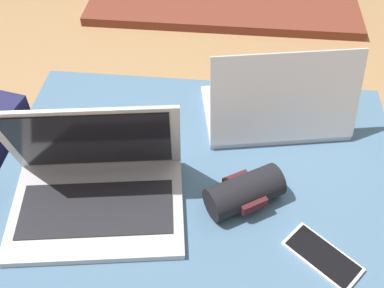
{
  "coord_description": "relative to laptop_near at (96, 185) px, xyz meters",
  "views": [
    {
      "loc": [
        0.05,
        -0.66,
        1.24
      ],
      "look_at": [
        -0.02,
        0.02,
        0.52
      ],
      "focal_mm": 42.0,
      "sensor_mm": 36.0,
      "label": 1
    }
  ],
  "objects": [
    {
      "name": "ground_plane",
      "position": [
        0.21,
        0.1,
        -0.49
      ],
      "size": [
        14.0,
        14.0,
        0.0
      ],
      "primitive_type": "plane",
      "color": "tan"
    },
    {
      "name": "ottoman",
      "position": [
        0.21,
        0.1,
        -0.27
      ],
      "size": [
        0.93,
        0.69,
        0.44
      ],
      "color": "#2A3D4E",
      "rests_on": "ground_plane"
    },
    {
      "name": "laptop_near",
      "position": [
        0.0,
        0.0,
        0.0
      ],
      "size": [
        0.4,
        0.31,
        0.25
      ],
      "rotation": [
        0.0,
        0.0,
        0.15
      ],
      "color": "silver",
      "rests_on": "ottoman"
    },
    {
      "name": "laptop_far",
      "position": [
        0.39,
        0.29,
        -0.0
      ],
      "size": [
        0.39,
        0.29,
        0.23
      ],
      "rotation": [
        0.0,
        0.0,
        3.33
      ],
      "color": "silver",
      "rests_on": "ottoman"
    },
    {
      "name": "cell_phone",
      "position": [
        0.47,
        -0.1,
        -0.05
      ],
      "size": [
        0.16,
        0.15,
        0.01
      ],
      "rotation": [
        0.0,
        0.0,
        4.01
      ],
      "color": "white",
      "rests_on": "ottoman"
    },
    {
      "name": "wrist_brace",
      "position": [
        0.31,
        0.03,
        -0.02
      ],
      "size": [
        0.18,
        0.15,
        0.07
      ],
      "rotation": [
        0.0,
        0.0,
        3.7
      ],
      "color": "black",
      "rests_on": "ottoman"
    },
    {
      "name": "fireplace_hearth",
      "position": [
        0.21,
        1.6,
        -0.47
      ],
      "size": [
        1.4,
        0.5,
        0.04
      ],
      "color": "brown",
      "rests_on": "ground_plane"
    }
  ]
}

